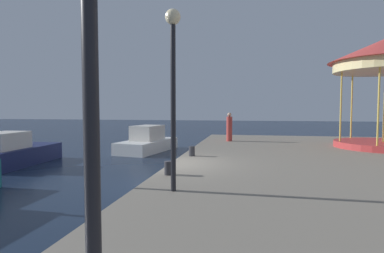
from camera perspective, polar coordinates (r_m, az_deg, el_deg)
name	(u,v)px	position (r m, az deg, el deg)	size (l,w,h in m)	color
ground_plane	(171,185)	(11.34, -3.89, -10.65)	(120.00, 120.00, 0.00)	#162338
quay_dock	(365,181)	(11.52, 29.24, -8.80)	(12.85, 24.42, 0.80)	gray
motorboat_navy	(14,152)	(17.33, -29.85, -4.16)	(2.17, 4.67, 1.64)	#19214C
motorboat_white	(148,142)	(20.03, -8.16, -2.83)	(2.89, 5.17, 1.65)	white
lamp_post_mid_promenade	(173,67)	(7.27, -3.50, 10.80)	(0.36, 0.36, 4.21)	black
bollard_north	(192,151)	(12.69, -0.02, -4.54)	(0.24, 0.24, 0.40)	#2D2D33
bollard_south	(168,168)	(9.17, -4.35, -7.61)	(0.24, 0.24, 0.40)	#2D2D33
person_near_carousel	(229,128)	(18.54, 6.87, -0.23)	(0.34, 0.34, 1.70)	#B23833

